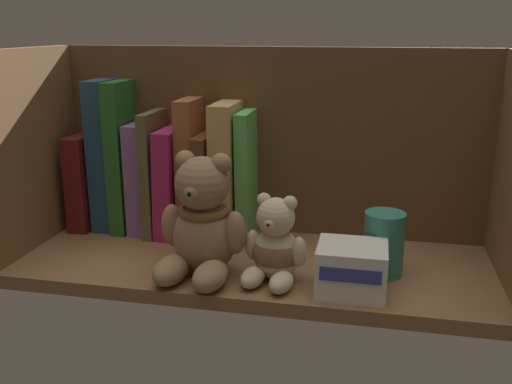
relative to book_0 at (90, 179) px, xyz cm
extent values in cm
cube|color=brown|center=(31.00, -10.52, -8.94)|extent=(68.30, 25.45, 2.00)
cube|color=brown|center=(31.00, 2.80, 6.12)|extent=(70.70, 1.20, 32.11)
cube|color=brown|center=(-3.95, -10.52, 6.12)|extent=(1.60, 27.85, 32.11)
cube|color=#5A1515|center=(0.00, 0.00, 0.00)|extent=(3.30, 12.20, 15.87)
cube|color=navy|center=(3.69, 0.00, 4.51)|extent=(3.28, 9.73, 24.89)
cube|color=#236222|center=(7.01, 0.00, 4.47)|extent=(2.57, 11.60, 24.81)
cube|color=#865B99|center=(10.07, 0.00, 1.14)|extent=(2.74, 11.18, 18.15)
cube|color=brown|center=(12.67, 0.00, 2.15)|extent=(1.68, 13.70, 20.17)
cube|color=#A92363|center=(15.37, 0.00, 0.80)|extent=(3.39, 13.55, 17.54)
cube|color=#9F5831|center=(18.61, 0.00, 3.18)|extent=(2.76, 10.91, 22.24)
cube|color=brown|center=(21.52, 0.00, 0.54)|extent=(2.27, 14.88, 16.95)
cube|color=tan|center=(24.77, 0.00, 2.99)|extent=(3.45, 13.74, 21.86)
cube|color=#62C460|center=(27.92, 0.00, 2.34)|extent=(2.28, 11.11, 20.57)
ellipsoid|color=#93704C|center=(25.26, -15.92, -2.71)|extent=(8.88, 8.15, 10.44)
sphere|color=#93704C|center=(25.19, -16.44, 4.97)|extent=(7.43, 7.43, 7.43)
sphere|color=#93704C|center=(22.68, -15.60, 7.86)|extent=(2.78, 2.78, 2.78)
sphere|color=#93704C|center=(27.84, -16.24, 7.86)|extent=(2.78, 2.78, 2.78)
sphere|color=#9B754E|center=(24.87, -19.05, 4.52)|extent=(2.78, 2.78, 2.78)
sphere|color=black|center=(24.75, -20.02, 4.60)|extent=(0.97, 0.97, 0.97)
ellipsoid|color=#93704C|center=(21.79, -20.49, -6.08)|extent=(5.01, 7.43, 3.71)
ellipsoid|color=#93704C|center=(27.49, -21.20, -6.08)|extent=(5.01, 7.43, 3.71)
ellipsoid|color=#93704C|center=(20.53, -15.86, -1.41)|extent=(3.37, 3.37, 6.03)
ellipsoid|color=#93704C|center=(29.86, -17.02, -1.41)|extent=(3.37, 3.37, 6.03)
torus|color=brown|center=(25.26, -15.92, 1.05)|extent=(7.13, 7.13, 1.34)
ellipsoid|color=beige|center=(35.32, -16.20, -4.29)|extent=(6.19, 5.68, 7.29)
sphere|color=beige|center=(35.26, -16.56, 1.07)|extent=(5.18, 5.18, 5.18)
sphere|color=beige|center=(33.54, -15.87, 3.09)|extent=(1.94, 1.94, 1.94)
sphere|color=beige|center=(37.11, -16.53, 3.09)|extent=(1.94, 1.94, 1.94)
sphere|color=beige|center=(34.92, -18.36, 0.75)|extent=(1.94, 1.94, 1.94)
sphere|color=black|center=(34.80, -19.03, 0.81)|extent=(0.68, 0.68, 0.68)
ellipsoid|color=beige|center=(32.72, -19.24, -6.64)|extent=(3.75, 5.31, 2.59)
ellipsoid|color=beige|center=(36.66, -19.97, -6.64)|extent=(3.75, 5.31, 2.59)
ellipsoid|color=beige|center=(32.03, -15.96, -3.38)|extent=(2.45, 2.45, 4.21)
ellipsoid|color=beige|center=(38.48, -17.16, -3.38)|extent=(2.45, 2.45, 4.21)
ellipsoid|color=brown|center=(35.32, -16.20, -4.11)|extent=(6.70, 6.19, 5.10)
cylinder|color=#2D7A66|center=(49.46, -11.44, -3.50)|extent=(5.56, 5.56, 8.87)
cube|color=silver|center=(45.48, -17.99, -4.78)|extent=(8.84, 7.83, 6.32)
cube|color=#33388C|center=(45.48, -21.99, -3.98)|extent=(7.52, 0.16, 1.77)
camera|label=1|loc=(47.44, -86.75, 25.21)|focal=40.07mm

